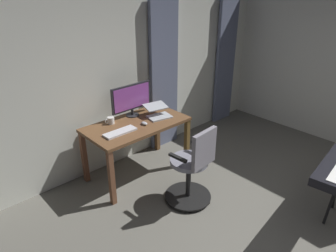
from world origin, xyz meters
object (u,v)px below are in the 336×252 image
object	(u,v)px
computer_monitor	(131,98)
computer_mouse	(144,123)
mug_coffee	(111,120)
laptop	(158,113)
desk	(137,130)
office_chair	(193,168)
computer_keyboard	(120,132)

from	to	relation	value
computer_monitor	computer_mouse	bearing A→B (deg)	78.85
computer_monitor	mug_coffee	size ratio (longest dim) A/B	4.66
computer_monitor	laptop	size ratio (longest dim) A/B	1.63
laptop	computer_mouse	xyz separation A→B (m)	(0.30, 0.08, -0.03)
desk	mug_coffee	size ratio (longest dim) A/B	10.04
office_chair	mug_coffee	bearing A→B (deg)	102.29
desk	laptop	size ratio (longest dim) A/B	3.52
laptop	computer_mouse	world-z (taller)	laptop
computer_mouse	office_chair	bearing A→B (deg)	93.63
computer_monitor	mug_coffee	xyz separation A→B (m)	(0.36, 0.03, -0.20)
desk	office_chair	xyz separation A→B (m)	(-0.10, 0.92, -0.19)
laptop	desk	bearing A→B (deg)	7.23
computer_mouse	mug_coffee	distance (m)	0.43
computer_monitor	laptop	bearing A→B (deg)	131.28
computer_monitor	computer_keyboard	bearing A→B (deg)	37.72
desk	computer_mouse	world-z (taller)	computer_mouse
office_chair	computer_keyboard	distance (m)	0.97
office_chair	mug_coffee	world-z (taller)	office_chair
computer_monitor	mug_coffee	bearing A→B (deg)	4.44
desk	computer_monitor	bearing A→B (deg)	-115.40
desk	computer_mouse	xyz separation A→B (m)	(-0.04, 0.11, 0.12)
computer_keyboard	mug_coffee	size ratio (longest dim) A/B	3.15
desk	computer_monitor	xyz separation A→B (m)	(-0.11, -0.24, 0.35)
computer_mouse	computer_keyboard	bearing A→B (deg)	-1.74
computer_monitor	computer_keyboard	xyz separation A→B (m)	(0.43, 0.33, -0.23)
desk	computer_mouse	size ratio (longest dim) A/B	13.20
computer_monitor	office_chair	bearing A→B (deg)	89.18
computer_keyboard	computer_mouse	xyz separation A→B (m)	(-0.36, 0.01, 0.01)
mug_coffee	office_chair	bearing A→B (deg)	107.11
office_chair	computer_mouse	xyz separation A→B (m)	(0.05, -0.81, 0.31)
desk	laptop	xyz separation A→B (m)	(-0.34, 0.03, 0.15)
desk	mug_coffee	xyz separation A→B (m)	(0.25, -0.21, 0.15)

